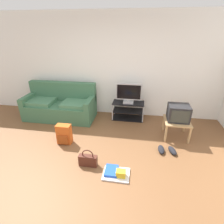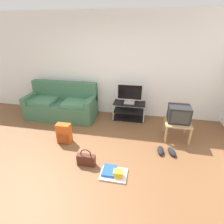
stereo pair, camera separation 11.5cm
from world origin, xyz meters
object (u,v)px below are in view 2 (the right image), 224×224
floor_tray (113,173)px  backpack (64,133)px  sneakers_pair (166,151)px  flat_tv (130,94)px  couch (62,105)px  crt_tv (179,114)px  side_table (177,124)px  tv_stand (129,111)px  handbag (86,159)px

floor_tray → backpack: bearing=148.5°
sneakers_pair → flat_tv: bearing=123.8°
flat_tv → floor_tray: 2.23m
couch → crt_tv: (3.01, -0.52, 0.25)m
crt_tv → side_table: bearing=-90.0°
tv_stand → sneakers_pair: tv_stand is taller
tv_stand → crt_tv: (1.15, -0.73, 0.36)m
side_table → crt_tv: size_ratio=1.22×
side_table → couch: bearing=169.9°
floor_tray → crt_tv: bearing=50.2°
sneakers_pair → handbag: bearing=-156.8°
tv_stand → flat_tv: size_ratio=1.25×
tv_stand → side_table: bearing=-32.8°
tv_stand → couch: bearing=-173.6°
crt_tv → backpack: (-2.42, -0.66, -0.38)m
couch → side_table: (3.01, -0.53, 0.01)m
crt_tv → floor_tray: (-1.18, -1.42, -0.56)m
flat_tv → crt_tv: (1.15, -0.70, -0.14)m
floor_tray → side_table: bearing=49.9°
couch → sneakers_pair: bearing=-22.7°
flat_tv → floor_tray: size_ratio=1.49×
tv_stand → side_table: size_ratio=1.53×
couch → flat_tv: 1.91m
tv_stand → floor_tray: bearing=-90.8°
tv_stand → handbag: tv_stand is taller
side_table → tv_stand: bearing=147.2°
flat_tv → sneakers_pair: flat_tv is taller
tv_stand → handbag: bearing=-105.8°
tv_stand → sneakers_pair: size_ratio=2.17×
backpack → couch: bearing=131.6°
side_table → floor_tray: side_table is taller
flat_tv → handbag: (-0.57, -1.97, -0.62)m
crt_tv → backpack: crt_tv is taller
couch → handbag: 2.21m
flat_tv → crt_tv: size_ratio=1.49×
floor_tray → sneakers_pair: bearing=40.0°
handbag → flat_tv: bearing=74.0°
couch → handbag: couch is taller
couch → flat_tv: (1.86, 0.19, 0.39)m
couch → backpack: bearing=-63.3°
handbag → sneakers_pair: (1.46, 0.63, -0.08)m
flat_tv → backpack: bearing=-132.8°
side_table → floor_tray: (-1.18, -1.40, -0.32)m
flat_tv → handbag: 2.14m
tv_stand → handbag: (-0.57, -1.99, -0.12)m
backpack → side_table: bearing=29.9°
flat_tv → couch: bearing=-174.3°
flat_tv → side_table: size_ratio=1.22×
floor_tray → tv_stand: bearing=89.2°
crt_tv → handbag: bearing=-143.6°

